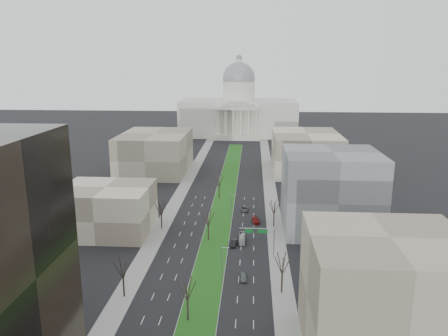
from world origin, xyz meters
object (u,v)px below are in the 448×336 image
at_px(car_grey_near, 243,277).
at_px(car_black, 234,243).
at_px(box_van, 242,238).
at_px(car_red, 256,220).
at_px(car_grey_far, 245,209).

height_order(car_grey_near, car_black, car_black).
bearing_deg(box_van, car_red, 75.50).
distance_m(car_black, box_van, 3.77).
relative_size(car_red, car_grey_far, 1.07).
distance_m(car_grey_near, box_van, 22.47).
xyz_separation_m(car_grey_near, car_red, (3.06, 37.95, 0.05)).
bearing_deg(car_grey_near, car_red, 80.29).
bearing_deg(car_grey_far, car_black, -93.05).
height_order(car_black, car_grey_far, car_black).
height_order(car_black, car_red, car_black).
xyz_separation_m(car_grey_near, box_van, (-0.85, 22.46, 0.27)).
bearing_deg(car_black, box_van, 58.23).
bearing_deg(car_grey_far, car_grey_near, -87.41).
bearing_deg(car_grey_near, car_black, 94.16).
distance_m(car_black, car_red, 19.48).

